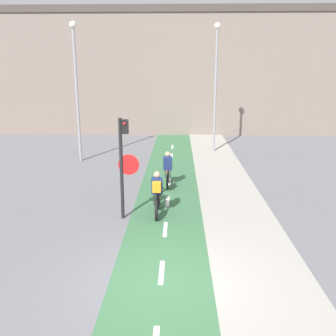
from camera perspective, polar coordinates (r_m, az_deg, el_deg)
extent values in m
plane|color=slate|center=(8.93, -1.14, -17.33)|extent=(120.00, 120.00, 0.00)
cube|color=#3D7047|center=(8.93, -1.14, -17.27)|extent=(2.37, 60.00, 0.02)
cube|color=white|center=(9.35, -0.99, -15.58)|extent=(0.12, 1.10, 0.00)
cube|color=white|center=(11.57, -0.41, -9.30)|extent=(0.12, 1.10, 0.00)
cube|color=white|center=(13.89, -0.04, -5.08)|extent=(0.12, 1.10, 0.00)
cube|color=white|center=(16.26, 0.22, -2.07)|extent=(0.12, 1.10, 0.00)
cube|color=white|center=(18.66, 0.41, 0.16)|extent=(0.12, 1.10, 0.00)
cube|color=white|center=(21.09, 0.56, 1.88)|extent=(0.12, 1.10, 0.00)
cube|color=white|center=(23.53, 0.68, 3.25)|extent=(0.12, 1.10, 0.00)
cube|color=#A8A399|center=(9.13, 14.70, -16.89)|extent=(2.40, 60.00, 0.05)
cube|color=slate|center=(29.94, 0.94, 13.92)|extent=(60.00, 5.00, 8.54)
cube|color=#473D38|center=(30.21, 0.98, 22.52)|extent=(60.00, 5.20, 0.50)
cylinder|color=black|center=(12.01, -7.10, -0.25)|extent=(0.11, 0.11, 3.30)
cube|color=black|center=(11.71, -6.56, 6.27)|extent=(0.20, 0.20, 0.44)
sphere|color=red|center=(11.58, -6.66, 6.73)|extent=(0.09, 0.09, 0.09)
cone|color=red|center=(11.93, -6.02, 0.49)|extent=(0.67, 0.01, 0.67)
cone|color=silver|center=(11.94, -6.01, 0.50)|extent=(0.60, 0.02, 0.60)
cylinder|color=gray|center=(20.09, -13.68, 10.50)|extent=(0.14, 0.14, 6.75)
sphere|color=silver|center=(20.16, -14.32, 20.40)|extent=(0.36, 0.36, 0.36)
cylinder|color=gray|center=(21.93, 7.22, 11.37)|extent=(0.14, 0.14, 6.93)
sphere|color=silver|center=(22.01, 7.54, 20.69)|extent=(0.36, 0.36, 0.36)
cylinder|color=black|center=(12.16, -1.79, -6.46)|extent=(0.07, 0.68, 0.68)
cylinder|color=black|center=(13.11, -1.52, -4.84)|extent=(0.07, 0.68, 0.68)
cylinder|color=black|center=(12.75, -1.61, -4.56)|extent=(0.04, 0.65, 0.42)
cylinder|color=black|center=(12.30, -1.73, -5.22)|extent=(0.04, 0.34, 0.45)
cylinder|color=black|center=(12.54, -1.65, -3.88)|extent=(0.04, 0.94, 0.07)
cylinder|color=black|center=(12.34, -1.73, -6.17)|extent=(0.04, 0.39, 0.05)
cylinder|color=black|center=(12.97, -1.54, -3.08)|extent=(0.46, 0.03, 0.03)
cube|color=navy|center=(12.34, -1.69, -2.74)|extent=(0.36, 0.31, 0.59)
sphere|color=tan|center=(12.27, -1.70, -1.00)|extent=(0.22, 0.22, 0.22)
cylinder|color=#232328|center=(12.45, -2.15, -4.73)|extent=(0.04, 0.07, 0.43)
cylinder|color=#232328|center=(12.44, -1.22, -4.74)|extent=(0.04, 0.07, 0.43)
cube|color=orange|center=(12.16, -1.74, -2.91)|extent=(0.28, 0.23, 0.39)
cylinder|color=black|center=(15.16, -0.09, -2.13)|extent=(0.07, 0.65, 0.65)
cylinder|color=black|center=(16.12, 0.02, -1.09)|extent=(0.07, 0.65, 0.65)
cylinder|color=maroon|center=(15.78, -0.02, -0.81)|extent=(0.04, 0.64, 0.41)
cylinder|color=maroon|center=(15.33, -0.07, -1.21)|extent=(0.04, 0.33, 0.43)
cylinder|color=maroon|center=(15.58, -0.03, -0.23)|extent=(0.04, 0.92, 0.07)
cylinder|color=maroon|center=(15.35, -0.07, -1.96)|extent=(0.04, 0.38, 0.05)
cylinder|color=black|center=(16.02, 0.02, 0.31)|extent=(0.46, 0.03, 0.03)
cube|color=navy|center=(15.40, -0.04, 0.72)|extent=(0.36, 0.31, 0.59)
sphere|color=tan|center=(15.35, -0.04, 2.13)|extent=(0.22, 0.22, 0.22)
cylinder|color=#232328|center=(15.48, -0.42, -0.86)|extent=(0.04, 0.07, 0.41)
cylinder|color=#232328|center=(15.47, 0.32, -0.87)|extent=(0.04, 0.07, 0.41)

